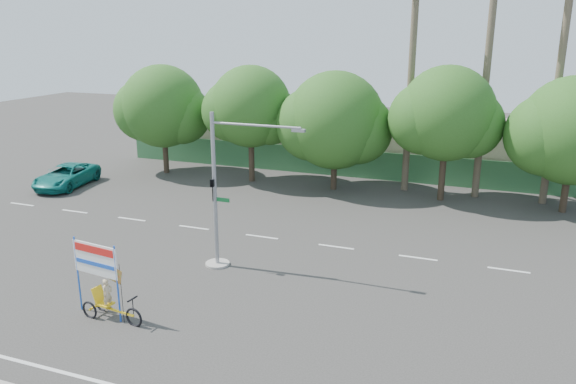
% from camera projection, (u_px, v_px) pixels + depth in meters
% --- Properties ---
extents(ground, '(120.00, 120.00, 0.00)m').
position_uv_depth(ground, '(228.00, 314.00, 21.23)').
color(ground, '#33302D').
rests_on(ground, ground).
extents(fence, '(38.00, 0.08, 2.00)m').
position_uv_depth(fence, '(361.00, 164.00, 40.29)').
color(fence, '#336B3D').
rests_on(fence, ground).
extents(building_left, '(12.00, 8.00, 4.00)m').
position_uv_depth(building_left, '(258.00, 132.00, 47.41)').
color(building_left, beige).
rests_on(building_left, ground).
extents(building_right, '(14.00, 8.00, 3.60)m').
position_uv_depth(building_right, '(481.00, 149.00, 41.43)').
color(building_right, beige).
rests_on(building_right, ground).
extents(tree_far_left, '(7.14, 6.00, 7.96)m').
position_uv_depth(tree_far_left, '(162.00, 109.00, 40.79)').
color(tree_far_left, '#473828').
rests_on(tree_far_left, ground).
extents(tree_left, '(6.66, 5.60, 8.07)m').
position_uv_depth(tree_left, '(250.00, 109.00, 38.36)').
color(tree_left, '#473828').
rests_on(tree_left, ground).
extents(tree_center, '(7.62, 6.40, 7.85)m').
position_uv_depth(tree_center, '(334.00, 123.00, 36.52)').
color(tree_center, '#473828').
rests_on(tree_center, ground).
extents(tree_right, '(6.90, 5.80, 8.36)m').
position_uv_depth(tree_right, '(446.00, 117.00, 33.96)').
color(tree_right, '#473828').
rests_on(tree_right, ground).
extents(tree_far_right, '(7.38, 6.20, 7.94)m').
position_uv_depth(tree_far_right, '(572.00, 134.00, 31.78)').
color(tree_far_right, '#473828').
rests_on(tree_far_right, ground).
extents(palm_tall, '(3.73, 3.79, 17.45)m').
position_uv_depth(palm_tall, '(491.00, 27.00, 33.15)').
color(palm_tall, '#70604C').
rests_on(palm_tall, ground).
extents(palm_mid, '(3.73, 3.79, 15.45)m').
position_uv_depth(palm_mid, '(563.00, 46.00, 32.11)').
color(palm_mid, '#70604C').
rests_on(palm_mid, ground).
extents(palm_short, '(3.73, 3.79, 14.45)m').
position_uv_depth(palm_short, '(412.00, 54.00, 35.11)').
color(palm_short, '#70604C').
rests_on(palm_short, ground).
extents(traffic_signal, '(4.72, 1.10, 7.00)m').
position_uv_depth(traffic_signal, '(221.00, 205.00, 24.73)').
color(traffic_signal, gray).
rests_on(traffic_signal, ground).
extents(trike_billboard, '(3.07, 0.88, 3.03)m').
position_uv_depth(trike_billboard, '(104.00, 287.00, 20.66)').
color(trike_billboard, black).
rests_on(trike_billboard, ground).
extents(pickup_truck, '(3.23, 5.68, 1.49)m').
position_uv_depth(pickup_truck, '(66.00, 176.00, 38.16)').
color(pickup_truck, '#10766D').
rests_on(pickup_truck, ground).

